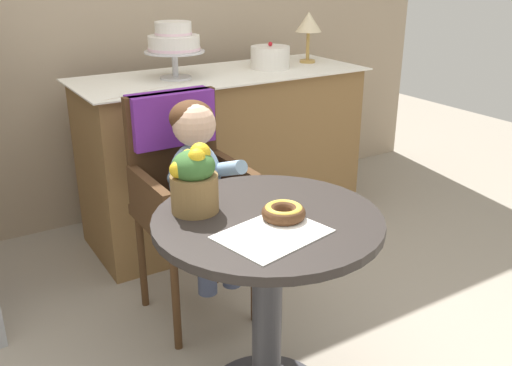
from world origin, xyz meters
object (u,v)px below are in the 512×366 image
object	(u,v)px
cafe_table	(267,276)
flower_vase	(194,179)
tiered_cake_stand	(174,42)
wicker_chair	(183,171)
seated_child	(199,173)
round_layer_cake	(270,57)
table_lamp	(309,24)
donut_front	(284,212)

from	to	relation	value
cafe_table	flower_vase	xyz separation A→B (m)	(-0.17, 0.16, 0.32)
flower_vase	tiered_cake_stand	distance (m)	1.26
wicker_chair	flower_vase	world-z (taller)	wicker_chair
cafe_table	seated_child	bearing A→B (deg)	86.35
round_layer_cake	table_lamp	size ratio (longest dim) A/B	0.76
wicker_chair	tiered_cake_stand	size ratio (longest dim) A/B	3.18
seated_child	flower_vase	world-z (taller)	seated_child
tiered_cake_stand	table_lamp	bearing A→B (deg)	2.35
flower_vase	table_lamp	xyz separation A→B (m)	(1.31, 1.18, 0.29)
flower_vase	tiered_cake_stand	world-z (taller)	tiered_cake_stand
tiered_cake_stand	table_lamp	size ratio (longest dim) A/B	1.05
flower_vase	cafe_table	bearing A→B (deg)	-42.69
donut_front	flower_vase	distance (m)	0.30
donut_front	tiered_cake_stand	xyz separation A→B (m)	(0.26, 1.34, 0.34)
donut_front	table_lamp	xyz separation A→B (m)	(1.11, 1.38, 0.37)
cafe_table	donut_front	distance (m)	0.24
cafe_table	round_layer_cake	xyz separation A→B (m)	(0.85, 1.29, 0.45)
seated_child	table_lamp	xyz separation A→B (m)	(1.10, 0.78, 0.44)
wicker_chair	donut_front	size ratio (longest dim) A/B	7.05
cafe_table	donut_front	xyz separation A→B (m)	(0.03, -0.04, 0.24)
seated_child	flower_vase	distance (m)	0.47
table_lamp	donut_front	bearing A→B (deg)	-128.80
flower_vase	round_layer_cake	distance (m)	1.53
wicker_chair	tiered_cake_stand	xyz separation A→B (m)	(0.25, 0.59, 0.44)
cafe_table	seated_child	distance (m)	0.58
seated_child	cafe_table	bearing A→B (deg)	-93.65
donut_front	round_layer_cake	bearing A→B (deg)	58.44
donut_front	round_layer_cake	size ratio (longest dim) A/B	0.63
flower_vase	table_lamp	bearing A→B (deg)	41.97
tiered_cake_stand	seated_child	bearing A→B (deg)	-108.49
cafe_table	wicker_chair	xyz separation A→B (m)	(0.04, 0.71, 0.13)
donut_front	table_lamp	bearing A→B (deg)	51.20
donut_front	table_lamp	distance (m)	1.81
flower_vase	seated_child	bearing A→B (deg)	62.33
table_lamp	wicker_chair	bearing A→B (deg)	-150.34
donut_front	flower_vase	size ratio (longest dim) A/B	0.62
flower_vase	round_layer_cake	bearing A→B (deg)	48.02
cafe_table	seated_child	world-z (taller)	seated_child
cafe_table	wicker_chair	bearing A→B (deg)	87.15
seated_child	round_layer_cake	world-z (taller)	round_layer_cake
wicker_chair	cafe_table	bearing A→B (deg)	-98.81
cafe_table	donut_front	bearing A→B (deg)	-55.65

